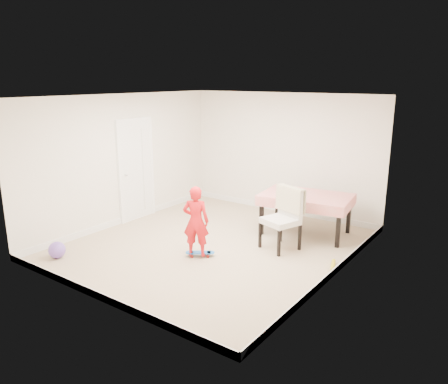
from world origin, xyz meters
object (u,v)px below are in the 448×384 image
Objects in this scene: dining_chair at (280,219)px; child at (196,223)px; skateboard at (200,254)px; dining_table at (305,214)px; balloon at (57,250)px.

child is at bearing -111.22° from dining_chair.
skateboard is at bearing -111.83° from dining_chair.
dining_chair is 1.50m from skateboard.
skateboard is (-0.94, -2.04, -0.35)m from dining_table.
child is 2.35m from balloon.
dining_chair is 0.92× the size of child.
dining_table is 1.52× the size of dining_chair.
skateboard is at bearing -122.63° from dining_table.
child is at bearing 36.75° from balloon.
dining_chair reaches higher than skateboard.
balloon is at bearing -119.46° from dining_chair.
dining_chair is 3.87× the size of balloon.
balloon is (-1.85, -1.38, -0.45)m from child.
dining_table is 5.86× the size of balloon.
dining_chair is 3.78m from balloon.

